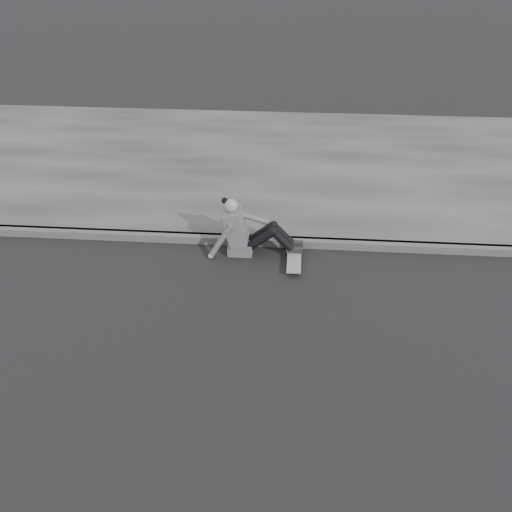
# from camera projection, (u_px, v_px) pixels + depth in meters

# --- Properties ---
(ground) EXTENTS (80.00, 80.00, 0.00)m
(ground) POSITION_uv_depth(u_px,v_px,m) (312.00, 364.00, 6.46)
(ground) COLOR black
(ground) RESTS_ON ground
(curb) EXTENTS (24.00, 0.16, 0.12)m
(curb) POSITION_uv_depth(u_px,v_px,m) (312.00, 243.00, 8.60)
(curb) COLOR #4D4D4D
(curb) RESTS_ON ground
(sidewalk) EXTENTS (24.00, 6.00, 0.12)m
(sidewalk) POSITION_uv_depth(u_px,v_px,m) (311.00, 164.00, 11.15)
(sidewalk) COLOR #3D3D3D
(sidewalk) RESTS_ON ground
(skateboard) EXTENTS (0.20, 0.78, 0.09)m
(skateboard) POSITION_uv_depth(u_px,v_px,m) (294.00, 259.00, 8.20)
(skateboard) COLOR gray
(skateboard) RESTS_ON ground
(seated_woman) EXTENTS (1.38, 0.46, 0.88)m
(seated_woman) POSITION_uv_depth(u_px,v_px,m) (245.00, 231.00, 8.31)
(seated_woman) COLOR #57575A
(seated_woman) RESTS_ON ground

